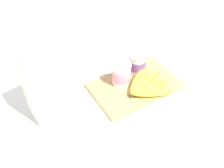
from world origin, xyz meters
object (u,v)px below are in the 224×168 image
object	(u,v)px
cereal_box	(52,80)
cutting_board	(135,85)
yogurt_cup_back	(137,63)
banana_bunch	(146,85)
yogurt_cup_front	(121,74)

from	to	relation	value
cereal_box	cutting_board	bearing A→B (deg)	163.62
yogurt_cup_back	cutting_board	bearing A→B (deg)	-127.64
yogurt_cup_back	banana_bunch	size ratio (longest dim) A/B	0.45
cereal_box	yogurt_cup_back	xyz separation A→B (m)	(0.34, 0.01, -0.08)
cutting_board	yogurt_cup_back	xyz separation A→B (m)	(0.05, 0.06, 0.05)
cereal_box	yogurt_cup_front	xyz separation A→B (m)	(0.25, -0.01, -0.08)
cutting_board	banana_bunch	bearing A→B (deg)	-62.06
banana_bunch	cereal_box	bearing A→B (deg)	164.56
cutting_board	banana_bunch	xyz separation A→B (m)	(0.02, -0.04, 0.02)
yogurt_cup_back	banana_bunch	xyz separation A→B (m)	(-0.03, -0.10, -0.03)
cereal_box	yogurt_cup_front	world-z (taller)	cereal_box
cereal_box	yogurt_cup_back	size ratio (longest dim) A/B	3.04
cutting_board	yogurt_cup_back	size ratio (longest dim) A/B	3.74
cereal_box	banana_bunch	bearing A→B (deg)	157.27
yogurt_cup_front	banana_bunch	xyz separation A→B (m)	(0.06, -0.07, -0.03)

